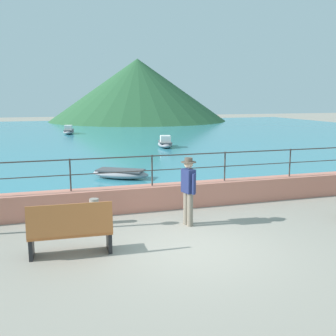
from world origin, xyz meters
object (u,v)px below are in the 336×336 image
object	(u,v)px
bench_main	(71,230)
boat_0	(121,174)
boat_1	(69,131)
boat_2	(165,143)
bollard	(94,211)
person_walking	(188,188)

from	to	relation	value
bench_main	boat_0	distance (m)	7.62
boat_1	boat_2	bearing A→B (deg)	-64.91
bench_main	boat_1	xyz separation A→B (m)	(1.61, 27.50, -0.23)
bollard	boat_1	distance (m)	25.52
bench_main	boat_2	xyz separation A→B (m)	(6.92, 16.15, -0.23)
bollard	boat_0	world-z (taller)	bollard
bollard	boat_2	world-z (taller)	boat_2
boat_0	boat_2	bearing A→B (deg)	63.03
bollard	boat_0	distance (m)	5.50
person_walking	boat_0	world-z (taller)	person_walking
person_walking	boat_1	xyz separation A→B (m)	(-1.38, 26.34, -0.65)
bench_main	bollard	distance (m)	2.13
boat_0	boat_2	size ratio (longest dim) A/B	1.00
bollard	boat_1	size ratio (longest dim) A/B	0.28
boat_0	boat_2	xyz separation A→B (m)	(4.54, 8.93, 0.07)
person_walking	boat_2	xyz separation A→B (m)	(3.93, 15.00, -0.65)
boat_1	boat_2	size ratio (longest dim) A/B	0.99
person_walking	boat_1	bearing A→B (deg)	93.00
person_walking	boat_0	bearing A→B (deg)	95.75
person_walking	bollard	world-z (taller)	person_walking
bench_main	boat_1	world-z (taller)	bench_main
bench_main	boat_2	bearing A→B (deg)	66.82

